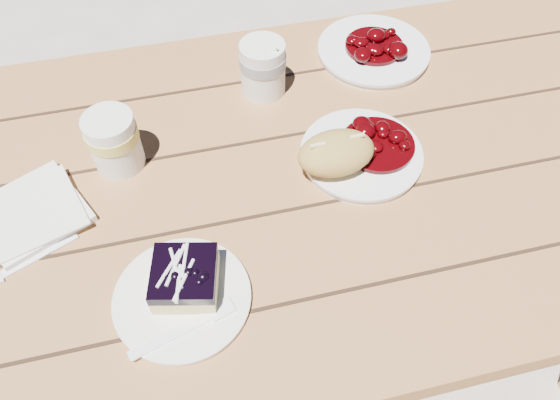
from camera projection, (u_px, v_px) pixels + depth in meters
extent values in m
plane|color=#ABA69B|center=(228.00, 354.00, 1.51)|extent=(60.00, 60.00, 0.00)
cube|color=brown|center=(196.00, 198.00, 0.93)|extent=(2.00, 0.80, 0.05)
cube|color=brown|center=(506.00, 131.00, 1.54)|extent=(0.07, 0.07, 0.70)
cube|color=brown|center=(176.00, 79.00, 1.54)|extent=(1.80, 0.25, 0.04)
cube|color=brown|center=(424.00, 95.00, 1.83)|extent=(0.06, 0.06, 0.42)
cylinder|color=white|center=(361.00, 155.00, 0.94)|extent=(0.20, 0.20, 0.02)
ellipsoid|color=tan|center=(336.00, 153.00, 0.89)|extent=(0.13, 0.09, 0.07)
cylinder|color=white|center=(182.00, 298.00, 0.78)|extent=(0.19, 0.19, 0.01)
cube|color=#F3DA84|center=(186.00, 281.00, 0.78)|extent=(0.11, 0.11, 0.03)
cube|color=black|center=(184.00, 273.00, 0.76)|extent=(0.11, 0.11, 0.02)
cylinder|color=white|center=(263.00, 68.00, 1.01)|extent=(0.08, 0.08, 0.10)
cube|color=white|center=(32.00, 213.00, 0.87)|extent=(0.20, 0.20, 0.01)
cylinder|color=white|center=(373.00, 51.00, 1.11)|extent=(0.22, 0.22, 0.02)
cylinder|color=white|center=(114.00, 142.00, 0.90)|extent=(0.08, 0.08, 0.10)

